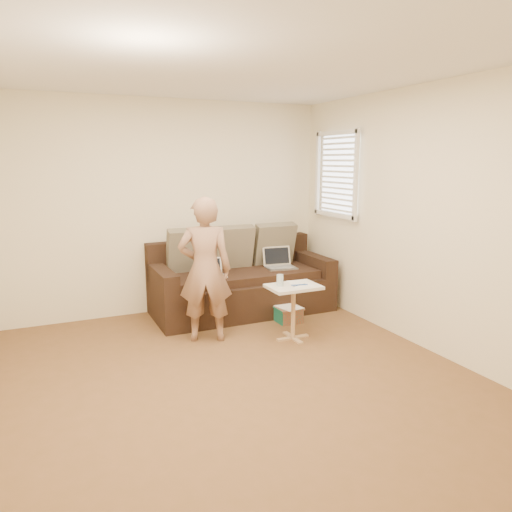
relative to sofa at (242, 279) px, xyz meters
name	(u,v)px	position (x,y,z in m)	size (l,w,h in m)	color
floor	(239,380)	(-0.78, -1.77, -0.42)	(4.50, 4.50, 0.00)	brown
ceiling	(237,63)	(-0.78, -1.77, 2.18)	(4.50, 4.50, 0.00)	white
wall_back	(168,208)	(-0.78, 0.48, 0.87)	(4.00, 4.00, 0.00)	#F3E5BE
wall_front	(453,307)	(-0.78, -4.03, 0.87)	(4.00, 4.00, 0.00)	#F3E5BE
wall_right	(426,220)	(1.22, -1.77, 0.87)	(4.50, 4.50, 0.00)	#F3E5BE
window_blinds	(337,174)	(1.17, -0.27, 1.28)	(0.12, 0.88, 1.08)	white
sofa	(242,279)	(0.00, 0.00, 0.00)	(2.20, 0.95, 0.85)	black
pillow_left	(190,250)	(-0.60, 0.23, 0.37)	(0.55, 0.14, 0.55)	#685C4D
pillow_mid	(232,247)	(-0.05, 0.21, 0.37)	(0.55, 0.14, 0.55)	brown
pillow_right	(274,244)	(0.55, 0.22, 0.37)	(0.55, 0.14, 0.55)	#685C4D
laptop_silver	(281,268)	(0.51, -0.05, 0.10)	(0.37, 0.27, 0.25)	#B7BABC
laptop_white	(213,277)	(-0.43, -0.14, 0.10)	(0.29, 0.21, 0.21)	white
person	(205,270)	(-0.72, -0.73, 0.34)	(0.56, 0.38, 1.52)	#936650
side_table	(293,312)	(0.12, -1.10, -0.13)	(0.54, 0.38, 0.59)	silver
drinking_glass	(280,280)	(-0.02, -1.05, 0.22)	(0.07, 0.07, 0.12)	silver
scissors	(299,285)	(0.17, -1.14, 0.17)	(0.18, 0.10, 0.02)	silver
paper_on_table	(300,284)	(0.22, -1.07, 0.17)	(0.21, 0.30, 0.00)	white
striped_box	(288,314)	(0.34, -0.58, -0.33)	(0.30, 0.30, 0.19)	red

